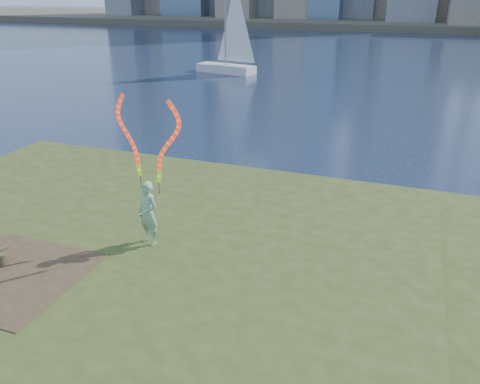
% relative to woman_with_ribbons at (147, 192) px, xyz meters
% --- Properties ---
extents(ground, '(320.00, 320.00, 0.00)m').
position_rel_woman_with_ribbons_xyz_m(ground, '(-0.05, 0.79, -2.21)').
color(ground, '#18253D').
rests_on(ground, ground).
extents(grassy_knoll, '(20.00, 18.00, 0.80)m').
position_rel_woman_with_ribbons_xyz_m(grassy_knoll, '(-0.05, -1.50, -1.87)').
color(grassy_knoll, '#394819').
rests_on(grassy_knoll, ground).
extents(dirt_patch, '(3.20, 3.00, 0.02)m').
position_rel_woman_with_ribbons_xyz_m(dirt_patch, '(-2.25, -2.41, -1.40)').
color(dirt_patch, '#47331E').
rests_on(dirt_patch, grassy_knoll).
extents(far_shore, '(320.00, 40.00, 1.20)m').
position_rel_woman_with_ribbons_xyz_m(far_shore, '(-0.05, 95.79, -1.61)').
color(far_shore, '#4E4839').
rests_on(far_shore, ground).
extents(woman_with_ribbons, '(1.96, 0.73, 4.04)m').
position_rel_woman_with_ribbons_xyz_m(woman_with_ribbons, '(0.00, 0.00, 0.00)').
color(woman_with_ribbons, '#217B34').
rests_on(woman_with_ribbons, grassy_knoll).
extents(sailboat, '(5.62, 2.81, 8.45)m').
position_rel_woman_with_ribbons_xyz_m(sailboat, '(-9.34, 29.43, -0.75)').
color(sailboat, silver).
rests_on(sailboat, ground).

